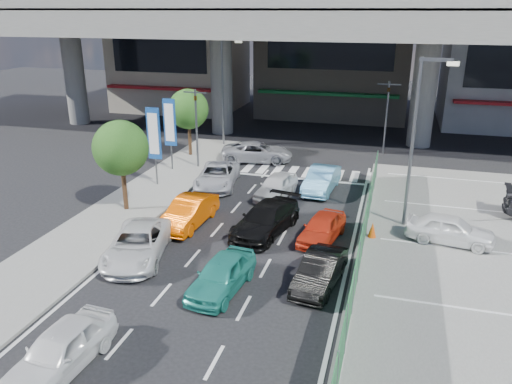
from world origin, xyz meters
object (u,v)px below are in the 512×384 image
(taxi_teal_mid, at_px, (222,275))
(taxi_orange_right, at_px, (322,228))
(signboard_near, at_px, (154,136))
(wagon_silver_front_left, at_px, (217,176))
(traffic_light_right, at_px, (388,100))
(crossing_wagon_silver, at_px, (257,152))
(street_lamp_right, at_px, (418,130))
(street_lamp_left, at_px, (225,83))
(hatch_black_mid_right, at_px, (320,271))
(kei_truck_front_right, at_px, (322,180))
(traffic_cone, at_px, (372,230))
(tree_near, at_px, (121,148))
(sedan_white_front_mid, at_px, (276,186))
(sedan_black_mid, at_px, (266,219))
(sedan_white_mid_left, at_px, (137,244))
(van_white_back_left, at_px, (60,350))
(traffic_light_left, at_px, (196,109))
(tree_far, at_px, (188,109))
(parked_sedan_white, at_px, (450,229))
(signboard_far, at_px, (170,125))
(taxi_orange_left, at_px, (189,212))

(taxi_teal_mid, xyz_separation_m, taxi_orange_right, (2.95, 5.33, -0.04))
(signboard_near, relative_size, wagon_silver_front_left, 0.99)
(traffic_light_right, bearing_deg, crossing_wagon_silver, -151.84)
(street_lamp_right, distance_m, street_lamp_left, 18.06)
(street_lamp_left, xyz_separation_m, hatch_black_mid_right, (10.25, -18.71, -4.15))
(kei_truck_front_right, height_order, traffic_cone, kei_truck_front_right)
(traffic_light_right, xyz_separation_m, taxi_orange_right, (-2.10, -15.74, -3.32))
(traffic_light_right, relative_size, traffic_cone, 7.09)
(kei_truck_front_right, bearing_deg, signboard_near, -164.46)
(signboard_near, xyz_separation_m, taxi_orange_right, (10.60, -4.73, -2.45))
(tree_near, distance_m, kei_truck_front_right, 11.34)
(street_lamp_left, relative_size, crossing_wagon_silver, 1.65)
(taxi_teal_mid, bearing_deg, taxi_orange_right, 67.35)
(sedan_white_front_mid, bearing_deg, signboard_near, -170.70)
(tree_near, bearing_deg, sedan_black_mid, -4.92)
(sedan_white_mid_left, bearing_deg, van_white_back_left, -93.64)
(traffic_light_left, xyz_separation_m, tree_far, (-1.60, 2.50, -0.55))
(wagon_silver_front_left, xyz_separation_m, kei_truck_front_right, (6.07, 0.89, 0.03))
(street_lamp_right, bearing_deg, crossing_wagon_silver, 139.51)
(taxi_teal_mid, bearing_deg, sedan_white_front_mid, 98.46)
(traffic_light_right, xyz_separation_m, parked_sedan_white, (3.46, -14.53, -3.23))
(signboard_near, bearing_deg, parked_sedan_white, -12.31)
(sedan_black_mid, bearing_deg, crossing_wagon_silver, 119.43)
(traffic_light_right, xyz_separation_m, signboard_far, (-13.10, -8.01, -0.87))
(crossing_wagon_silver, bearing_deg, sedan_black_mid, -174.29)
(sedan_black_mid, height_order, traffic_cone, sedan_black_mid)
(tree_far, distance_m, parked_sedan_white, 19.72)
(taxi_orange_left, distance_m, traffic_cone, 8.74)
(parked_sedan_white, xyz_separation_m, traffic_cone, (-3.36, -0.37, -0.28))
(sedan_black_mid, xyz_separation_m, wagon_silver_front_left, (-4.45, 5.59, -0.03))
(signboard_near, xyz_separation_m, crossing_wagon_silver, (4.37, 6.55, -2.39))
(parked_sedan_white, bearing_deg, taxi_orange_right, 110.83)
(signboard_far, distance_m, taxi_orange_left, 9.34)
(sedan_white_mid_left, bearing_deg, signboard_far, 94.29)
(traffic_light_right, relative_size, sedan_white_front_mid, 1.37)
(street_lamp_left, bearing_deg, parked_sedan_white, -41.52)
(traffic_cone, bearing_deg, traffic_light_right, 90.38)
(kei_truck_front_right, bearing_deg, sedan_black_mid, -99.35)
(traffic_light_left, distance_m, crossing_wagon_silver, 5.33)
(traffic_light_left, bearing_deg, traffic_cone, -33.81)
(hatch_black_mid_right, distance_m, crossing_wagon_silver, 16.68)
(taxi_orange_left, xyz_separation_m, crossing_wagon_silver, (0.26, 11.37, -0.02))
(signboard_far, relative_size, sedan_black_mid, 0.99)
(van_white_back_left, xyz_separation_m, taxi_orange_left, (-0.50, 10.65, 0.02))
(hatch_black_mid_right, height_order, taxi_orange_right, same)
(street_lamp_right, xyz_separation_m, signboard_near, (-14.37, 1.99, -1.71))
(street_lamp_left, xyz_separation_m, van_white_back_left, (3.73, -25.48, -4.10))
(hatch_black_mid_right, relative_size, taxi_orange_right, 1.03)
(signboard_far, relative_size, sedan_white_front_mid, 1.24)
(street_lamp_left, distance_m, hatch_black_mid_right, 21.74)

